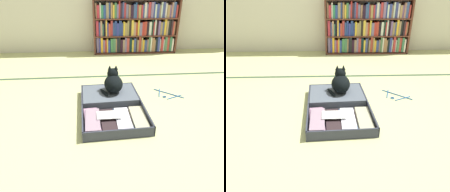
# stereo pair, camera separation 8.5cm
# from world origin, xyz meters

# --- Properties ---
(ground_plane) EXTENTS (10.00, 10.00, 0.00)m
(ground_plane) POSITION_xyz_m (0.00, 0.00, 0.00)
(ground_plane) COLOR #BFC383
(tatami_border) EXTENTS (4.80, 0.05, 0.00)m
(tatami_border) POSITION_xyz_m (0.00, 1.14, 0.00)
(tatami_border) COLOR #344B34
(tatami_border) RESTS_ON ground_plane
(bookshelf) EXTENTS (1.47, 0.24, 0.91)m
(bookshelf) POSITION_xyz_m (0.47, 2.26, 0.43)
(bookshelf) COLOR brown
(bookshelf) RESTS_ON ground_plane
(open_suitcase) EXTENTS (0.63, 0.92, 0.09)m
(open_suitcase) POSITION_xyz_m (-0.12, 0.30, 0.04)
(open_suitcase) COLOR #303444
(open_suitcase) RESTS_ON ground_plane
(black_cat) EXTENTS (0.25, 0.27, 0.28)m
(black_cat) POSITION_xyz_m (-0.08, 0.49, 0.19)
(black_cat) COLOR black
(black_cat) RESTS_ON open_suitcase
(clothes_hanger) EXTENTS (0.28, 0.26, 0.01)m
(clothes_hanger) POSITION_xyz_m (0.53, 0.53, 0.01)
(clothes_hanger) COLOR #225495
(clothes_hanger) RESTS_ON ground_plane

